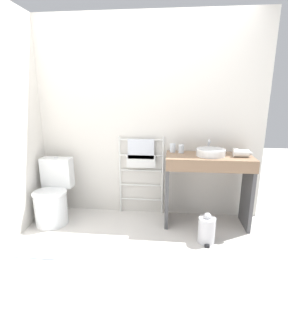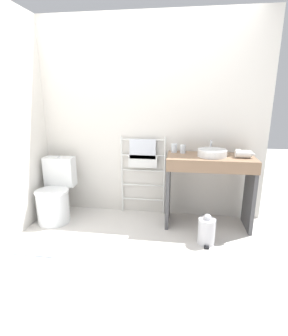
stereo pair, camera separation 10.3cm
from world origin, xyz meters
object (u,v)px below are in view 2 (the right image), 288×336
object	(u,v)px
sink_basin	(212,153)
hair_dryer	(244,154)
toilet	(55,196)
towel_radiator	(143,160)
cup_near_edge	(183,149)
trash_bin	(207,231)
cup_near_wall	(174,148)

from	to	relation	value
sink_basin	hair_dryer	bearing A→B (deg)	-2.88
toilet	towel_radiator	distance (m)	1.18
sink_basin	towel_radiator	bearing A→B (deg)	164.34
cup_near_edge	trash_bin	size ratio (longest dim) A/B	0.29
cup_near_wall	sink_basin	bearing A→B (deg)	-19.94
toilet	cup_near_edge	xyz separation A→B (m)	(1.55, 0.23, 0.59)
cup_near_edge	cup_near_wall	bearing A→B (deg)	163.22
towel_radiator	sink_basin	world-z (taller)	towel_radiator
cup_near_wall	cup_near_edge	world-z (taller)	cup_near_wall
sink_basin	hair_dryer	distance (m)	0.34
trash_bin	sink_basin	bearing A→B (deg)	83.12
sink_basin	cup_near_wall	distance (m)	0.46
cup_near_wall	trash_bin	world-z (taller)	cup_near_wall
sink_basin	cup_near_wall	size ratio (longest dim) A/B	3.14
cup_near_edge	trash_bin	world-z (taller)	cup_near_edge
toilet	towel_radiator	xyz separation A→B (m)	(1.05, 0.33, 0.41)
towel_radiator	sink_basin	distance (m)	0.87
cup_near_edge	trash_bin	xyz separation A→B (m)	(0.28, -0.54, -0.76)
toilet	hair_dryer	bearing A→B (deg)	2.27
toilet	towel_radiator	size ratio (longest dim) A/B	0.76
towel_radiator	cup_near_wall	world-z (taller)	towel_radiator
toilet	hair_dryer	xyz separation A→B (m)	(2.21, 0.09, 0.59)
toilet	cup_near_edge	distance (m)	1.67
toilet	trash_bin	size ratio (longest dim) A/B	2.30
toilet	sink_basin	distance (m)	1.97
toilet	cup_near_wall	xyz separation A→B (m)	(1.45, 0.26, 0.60)
cup_near_edge	toilet	bearing A→B (deg)	-171.58
towel_radiator	trash_bin	distance (m)	1.16
towel_radiator	cup_near_edge	xyz separation A→B (m)	(0.50, -0.11, 0.18)
cup_near_wall	towel_radiator	bearing A→B (deg)	169.22
cup_near_wall	cup_near_edge	distance (m)	0.11
towel_radiator	hair_dryer	xyz separation A→B (m)	(1.16, -0.25, 0.17)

